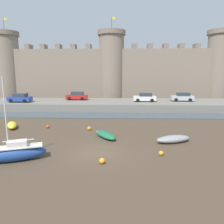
{
  "coord_description": "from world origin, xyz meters",
  "views": [
    {
      "loc": [
        1.89,
        -17.4,
        6.62
      ],
      "look_at": [
        1.1,
        5.53,
        2.5
      ],
      "focal_mm": 35.0,
      "sensor_mm": 36.0,
      "label": 1
    }
  ],
  "objects": [
    {
      "name": "rowboat_midflat_right",
      "position": [
        0.47,
        4.39,
        0.31
      ],
      "size": [
        2.88,
        3.62,
        0.58
      ],
      "color": "#1E6B47",
      "rests_on": "ground"
    },
    {
      "name": "car_quay_east",
      "position": [
        -6.49,
        25.03,
        2.17
      ],
      "size": [
        4.16,
        1.99,
        1.62
      ],
      "color": "red",
      "rests_on": "quay_road"
    },
    {
      "name": "castle",
      "position": [
        -0.0,
        34.34,
        7.08
      ],
      "size": [
        55.76,
        6.35,
        19.01
      ],
      "color": "gray",
      "rests_on": "ground"
    },
    {
      "name": "sailboat_midflat_centre",
      "position": [
        -6.16,
        -1.99,
        0.67
      ],
      "size": [
        5.07,
        2.9,
        6.36
      ],
      "color": "#234793",
      "rests_on": "ground"
    },
    {
      "name": "quay_road",
      "position": [
        0.0,
        23.33,
        0.7
      ],
      "size": [
        61.41,
        10.0,
        1.39
      ],
      "primitive_type": "cube",
      "color": "slate",
      "rests_on": "ground"
    },
    {
      "name": "ground_plane",
      "position": [
        0.0,
        0.0,
        0.0
      ],
      "size": [
        160.0,
        160.0,
        0.0
      ],
      "primitive_type": "plane",
      "color": "#4C3D2D"
    },
    {
      "name": "mooring_buoy_near_channel",
      "position": [
        -1.64,
        7.28,
        0.22
      ],
      "size": [
        0.44,
        0.44,
        0.44
      ],
      "primitive_type": "sphere",
      "color": "orange",
      "rests_on": "ground"
    },
    {
      "name": "mooring_buoy_mid_mud",
      "position": [
        -6.82,
        8.07,
        0.19
      ],
      "size": [
        0.37,
        0.37,
        0.37
      ],
      "primitive_type": "sphere",
      "color": "#E04C1E",
      "rests_on": "ground"
    },
    {
      "name": "mooring_buoy_off_centre",
      "position": [
        5.3,
        -0.44,
        0.2
      ],
      "size": [
        0.39,
        0.39,
        0.39
      ],
      "primitive_type": "sphere",
      "color": "orange",
      "rests_on": "ground"
    },
    {
      "name": "car_quay_centre_west",
      "position": [
        -16.13,
        21.29,
        2.17
      ],
      "size": [
        4.16,
        1.99,
        1.62
      ],
      "color": "#263F99",
      "rests_on": "quay_road"
    },
    {
      "name": "car_quay_west",
      "position": [
        6.57,
        22.88,
        2.17
      ],
      "size": [
        4.16,
        1.99,
        1.62
      ],
      "color": "silver",
      "rests_on": "quay_road"
    },
    {
      "name": "rowboat_foreground_right",
      "position": [
        -11.19,
        8.0,
        0.37
      ],
      "size": [
        2.4,
        3.35,
        0.71
      ],
      "color": "yellow",
      "rests_on": "ground"
    },
    {
      "name": "water_channel",
      "position": [
        0.0,
        16.08,
        0.05
      ],
      "size": [
        80.0,
        4.5,
        0.1
      ],
      "primitive_type": "cube",
      "color": "#3D4C56",
      "rests_on": "ground"
    },
    {
      "name": "mooring_buoy_near_shore",
      "position": [
        0.63,
        -2.22,
        0.22
      ],
      "size": [
        0.43,
        0.43,
        0.43
      ],
      "primitive_type": "sphere",
      "color": "orange",
      "rests_on": "ground"
    },
    {
      "name": "rowboat_foreground_left",
      "position": [
        7.09,
        2.97,
        0.37
      ],
      "size": [
        3.7,
        2.3,
        0.7
      ],
      "color": "gray",
      "rests_on": "ground"
    },
    {
      "name": "car_quay_centre_east",
      "position": [
        13.68,
        23.75,
        2.17
      ],
      "size": [
        4.16,
        1.99,
        1.62
      ],
      "color": "#B2B5B7",
      "rests_on": "quay_road"
    }
  ]
}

